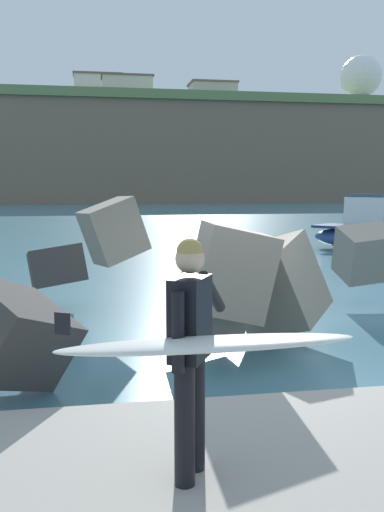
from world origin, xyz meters
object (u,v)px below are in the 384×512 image
Objects in this scene: surfer_with_board at (190,345)px; station_building_west at (127,92)px; boat_mid_left at (376,234)px; radar_dome at (361,81)px; station_building_east at (98,95)px; station_building_central at (212,98)px; station_building_annex at (146,106)px.

station_building_west is (4.53, 87.17, 15.90)m from surfer_with_board.
radar_dome reaches higher than boat_mid_left.
surfer_with_board is at bearing -116.77° from radar_dome.
radar_dome is 1.29× the size of station_building_east.
boat_mid_left is 84.22m from station_building_east.
station_building_east reaches higher than station_building_west.
station_building_central is (15.00, 5.80, 0.21)m from station_building_west.
boat_mid_left is 80.64m from station_building_central.
radar_dome is 42.63m from station_building_west.
station_building_east is 8.80m from station_building_annex.
radar_dome is (37.38, 77.73, 20.33)m from boat_mid_left.
station_building_central is at bearing -28.10° from station_building_annex.
surfer_with_board is 0.25× the size of station_building_west.
radar_dome is (46.66, 92.48, 19.71)m from surfer_with_board.
boat_mid_left is 85.66m from station_building_annex.
station_building_west is 1.02× the size of station_building_central.
station_building_central is at bearing 82.53° from boat_mid_left.
station_building_central reaches higher than station_building_annex.
radar_dome reaches higher than station_building_west.
surfer_with_board is 100.44m from station_building_annex.
radar_dome reaches higher than station_building_east.
radar_dome is 1.32× the size of station_building_west.
station_building_annex is (-38.20, 6.41, -4.26)m from radar_dome.
station_building_annex is at bearing 71.47° from station_building_west.
station_building_west is at bearing -158.87° from station_building_central.
station_building_central is 1.37× the size of station_building_annex.
boat_mid_left is 74.43m from station_building_west.
station_building_annex is at bearing 90.56° from boat_mid_left.
surfer_with_board is 0.19× the size of radar_dome.
boat_mid_left is 0.58× the size of station_building_east.
station_building_west is at bearing 87.02° from surfer_with_board.
surfer_with_board is 105.44m from radar_dome.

